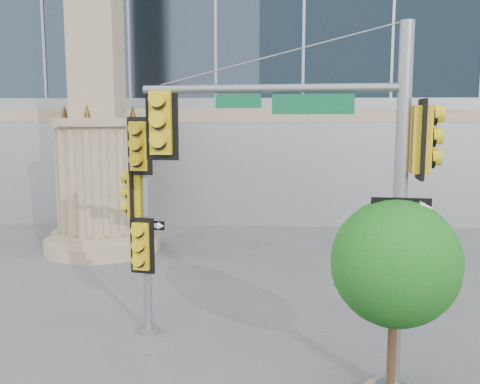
{
  "coord_description": "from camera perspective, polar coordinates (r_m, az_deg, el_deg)",
  "views": [
    {
      "loc": [
        0.22,
        -11.04,
        5.12
      ],
      "look_at": [
        -0.36,
        2.0,
        3.29
      ],
      "focal_mm": 40.0,
      "sensor_mm": 36.0,
      "label": 1
    }
  ],
  "objects": [
    {
      "name": "ground",
      "position": [
        12.17,
        1.32,
        -16.89
      ],
      "size": [
        120.0,
        120.0,
        0.0
      ],
      "primitive_type": "plane",
      "color": "#545456",
      "rests_on": "ground"
    },
    {
      "name": "monument",
      "position": [
        20.99,
        -14.88,
        8.8
      ],
      "size": [
        4.4,
        4.4,
        16.6
      ],
      "color": "tan",
      "rests_on": "ground"
    },
    {
      "name": "main_signal_pole",
      "position": [
        9.81,
        9.74,
        2.42
      ],
      "size": [
        5.21,
        1.09,
        6.76
      ],
      "rotation": [
        0.0,
        0.0,
        -0.12
      ],
      "color": "slate",
      "rests_on": "ground"
    },
    {
      "name": "street_tree",
      "position": [
        10.1,
        16.44,
        -7.8
      ],
      "size": [
        2.37,
        2.31,
        3.69
      ],
      "color": "tan",
      "rests_on": "ground"
    },
    {
      "name": "secondary_signal_pole",
      "position": [
        12.52,
        -10.48,
        -1.63
      ],
      "size": [
        0.9,
        0.78,
        5.21
      ],
      "rotation": [
        0.0,
        0.0,
        -0.21
      ],
      "color": "slate",
      "rests_on": "ground"
    }
  ]
}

